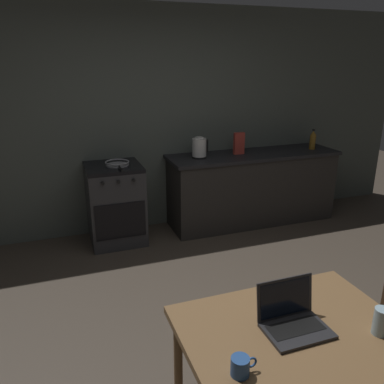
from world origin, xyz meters
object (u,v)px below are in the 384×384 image
bottle (313,140)px  drinking_glass (381,321)px  coffee_mug (241,366)px  cereal_box (239,143)px  dining_table (299,348)px  electric_kettle (199,148)px  frying_pan (117,163)px  laptop (293,320)px  stove_oven (116,204)px

bottle → drinking_glass: (-1.74, -2.97, -0.23)m
coffee_mug → cereal_box: cereal_box is taller
coffee_mug → drinking_glass: 0.76m
dining_table → electric_kettle: bearing=78.9°
frying_pan → coffee_mug: frying_pan is taller
drinking_glass → cereal_box: 3.14m
laptop → frying_pan: (-0.40, 2.81, 0.15)m
stove_oven → electric_kettle: (1.01, 0.00, 0.57)m
laptop → dining_table: bearing=-90.7°
coffee_mug → bottle: bearing=50.0°
stove_oven → frying_pan: 0.48m
electric_kettle → frying_pan: electric_kettle is taller
drinking_glass → cereal_box: (0.72, 3.04, 0.24)m
dining_table → electric_kettle: (0.57, 2.91, 0.36)m
frying_pan → coffee_mug: (0.01, -3.00, -0.16)m
dining_table → bottle: bottle is taller
frying_pan → drinking_glass: bearing=-75.6°
dining_table → drinking_glass: drinking_glass is taller
laptop → electric_kettle: 2.91m
drinking_glass → cereal_box: cereal_box is taller
cereal_box → frying_pan: bearing=-178.2°
stove_oven → cereal_box: cereal_box is taller
frying_pan → cereal_box: 1.50m
electric_kettle → coffee_mug: bearing=-107.6°
laptop → electric_kettle: size_ratio=1.30×
stove_oven → cereal_box: size_ratio=3.43×
bottle → cereal_box: cereal_box is taller
electric_kettle → cereal_box: bearing=2.2°
stove_oven → bottle: (2.55, -0.05, 0.57)m
stove_oven → dining_table: bearing=-81.3°
dining_table → frying_pan: (-0.40, 2.88, 0.27)m
laptop → drinking_glass: laptop is taller
dining_table → cereal_box: 3.15m
dining_table → frying_pan: size_ratio=2.57×
stove_oven → cereal_box: 1.64m
dining_table → stove_oven: bearing=98.7°
frying_pan → coffee_mug: size_ratio=3.62×
coffee_mug → frying_pan: bearing=90.2°
coffee_mug → laptop: bearing=26.4°
laptop → frying_pan: bearing=95.9°
dining_table → drinking_glass: size_ratio=8.03×
laptop → electric_kettle: (0.57, 2.84, 0.25)m
electric_kettle → coffee_mug: 3.19m
cereal_box → stove_oven: bearing=-179.2°
stove_oven → frying_pan: (0.05, -0.03, 0.48)m
laptop → drinking_glass: (0.38, -0.18, 0.02)m
bottle → cereal_box: bearing=176.1°
bottle → frying_pan: size_ratio=0.59×
stove_oven → drinking_glass: 3.15m
dining_table → cereal_box: size_ratio=4.27×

